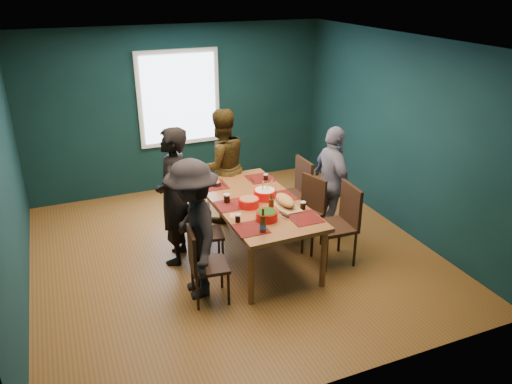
% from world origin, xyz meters
% --- Properties ---
extents(room, '(5.01, 5.01, 2.71)m').
position_xyz_m(room, '(0.00, 0.27, 1.37)').
color(room, brown).
rests_on(room, ground).
extents(dining_table, '(1.07, 2.09, 0.78)m').
position_xyz_m(dining_table, '(0.27, -0.17, 0.71)').
color(dining_table, brown).
rests_on(dining_table, floor).
extents(chair_left_far, '(0.58, 0.58, 1.03)m').
position_xyz_m(chair_left_far, '(-0.50, 0.45, 0.60)').
color(chair_left_far, black).
rests_on(chair_left_far, floor).
extents(chair_left_mid, '(0.44, 0.44, 0.85)m').
position_xyz_m(chair_left_mid, '(-0.45, -0.09, 0.50)').
color(chair_left_mid, black).
rests_on(chair_left_mid, floor).
extents(chair_left_near, '(0.45, 0.45, 0.89)m').
position_xyz_m(chair_left_near, '(-0.66, -0.85, 0.52)').
color(chair_left_near, black).
rests_on(chair_left_near, floor).
extents(chair_right_far, '(0.47, 0.47, 1.03)m').
position_xyz_m(chair_right_far, '(1.11, 0.36, 0.60)').
color(chair_right_far, black).
rests_on(chair_right_far, floor).
extents(chair_right_mid, '(0.53, 0.53, 0.94)m').
position_xyz_m(chair_right_mid, '(1.05, -0.10, 0.55)').
color(chair_right_mid, black).
rests_on(chair_right_mid, floor).
extents(chair_right_near, '(0.48, 0.48, 1.03)m').
position_xyz_m(chair_right_near, '(1.21, -0.69, 0.60)').
color(chair_right_near, black).
rests_on(chair_right_near, floor).
extents(person_far_left, '(0.64, 0.76, 1.76)m').
position_xyz_m(person_far_left, '(-0.71, 0.14, 0.88)').
color(person_far_left, black).
rests_on(person_far_left, floor).
extents(person_back, '(0.88, 0.72, 1.69)m').
position_xyz_m(person_back, '(0.21, 1.01, 0.85)').
color(person_back, black).
rests_on(person_back, floor).
extents(person_right, '(0.43, 0.94, 1.57)m').
position_xyz_m(person_right, '(1.46, -0.01, 0.79)').
color(person_right, silver).
rests_on(person_right, floor).
extents(person_near_left, '(0.66, 1.08, 1.63)m').
position_xyz_m(person_near_left, '(-0.69, -0.68, 0.81)').
color(person_near_left, black).
rests_on(person_near_left, floor).
extents(bowl_salad, '(0.26, 0.26, 0.11)m').
position_xyz_m(bowl_salad, '(0.13, -0.28, 0.84)').
color(bowl_salad, red).
rests_on(bowl_salad, dining_table).
extents(bowl_dumpling, '(0.29, 0.29, 0.27)m').
position_xyz_m(bowl_dumpling, '(0.40, -0.14, 0.85)').
color(bowl_dumpling, red).
rests_on(bowl_dumpling, dining_table).
extents(bowl_herbs, '(0.26, 0.26, 0.11)m').
position_xyz_m(bowl_herbs, '(0.18, -0.71, 0.84)').
color(bowl_herbs, red).
rests_on(bowl_herbs, dining_table).
extents(cutting_board, '(0.30, 0.61, 0.14)m').
position_xyz_m(cutting_board, '(0.54, -0.45, 0.85)').
color(cutting_board, tan).
rests_on(cutting_board, dining_table).
extents(small_bowl, '(0.14, 0.14, 0.06)m').
position_xyz_m(small_bowl, '(-0.04, 0.49, 0.82)').
color(small_bowl, black).
rests_on(small_bowl, dining_table).
extents(beer_bottle_a, '(0.08, 0.08, 0.29)m').
position_xyz_m(beer_bottle_a, '(0.02, -0.96, 0.89)').
color(beer_bottle_a, '#49260D').
rests_on(beer_bottle_a, dining_table).
extents(beer_bottle_b, '(0.06, 0.06, 0.25)m').
position_xyz_m(beer_bottle_b, '(0.30, -0.55, 0.88)').
color(beer_bottle_b, '#49260D').
rests_on(beer_bottle_b, dining_table).
extents(cola_glass_a, '(0.07, 0.07, 0.09)m').
position_xyz_m(cola_glass_a, '(-0.15, -0.62, 0.84)').
color(cola_glass_a, black).
rests_on(cola_glass_a, dining_table).
extents(cola_glass_b, '(0.07, 0.07, 0.10)m').
position_xyz_m(cola_glass_b, '(0.70, -0.61, 0.84)').
color(cola_glass_b, black).
rests_on(cola_glass_b, dining_table).
extents(cola_glass_c, '(0.06, 0.06, 0.09)m').
position_xyz_m(cola_glass_c, '(0.65, 0.42, 0.83)').
color(cola_glass_c, black).
rests_on(cola_glass_c, dining_table).
extents(cola_glass_d, '(0.08, 0.08, 0.11)m').
position_xyz_m(cola_glass_d, '(-0.09, -0.08, 0.85)').
color(cola_glass_d, black).
rests_on(cola_glass_d, dining_table).
extents(napkin_a, '(0.13, 0.13, 0.00)m').
position_xyz_m(napkin_a, '(0.61, -0.06, 0.79)').
color(napkin_a, '#EC8163').
rests_on(napkin_a, dining_table).
extents(napkin_b, '(0.17, 0.17, 0.00)m').
position_xyz_m(napkin_b, '(-0.12, -0.46, 0.79)').
color(napkin_b, '#EC8163').
rests_on(napkin_b, dining_table).
extents(napkin_c, '(0.19, 0.19, 0.00)m').
position_xyz_m(napkin_c, '(0.64, -0.86, 0.79)').
color(napkin_c, '#EC8163').
rests_on(napkin_c, dining_table).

